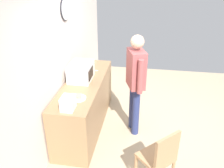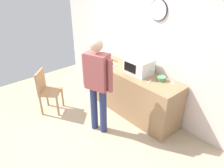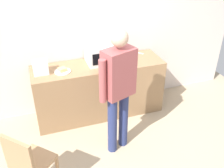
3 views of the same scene
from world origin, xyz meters
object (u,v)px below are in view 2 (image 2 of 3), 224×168
at_px(fork_utensil, 150,82).
at_px(wooden_chair, 47,89).
at_px(microwave, 139,66).
at_px(sandwich_plate, 111,64).
at_px(toaster, 104,56).
at_px(salad_bowl, 161,78).
at_px(person_standing, 97,81).
at_px(spoon_utensil, 173,83).

relative_size(fork_utensil, wooden_chair, 0.18).
relative_size(microwave, sandwich_plate, 2.06).
bearing_deg(toaster, sandwich_plate, -9.31).
bearing_deg(salad_bowl, fork_utensil, -116.62).
height_order(salad_bowl, person_standing, person_standing).
xyz_separation_m(microwave, person_standing, (-0.07, -0.97, -0.02)).
xyz_separation_m(microwave, sandwich_plate, (-0.67, -0.14, -0.13)).
relative_size(toaster, person_standing, 0.12).
height_order(spoon_utensil, person_standing, person_standing).
bearing_deg(spoon_utensil, fork_utensil, -139.11).
xyz_separation_m(sandwich_plate, wooden_chair, (-0.63, -1.26, -0.43)).
bearing_deg(toaster, fork_utensil, -1.91).
distance_m(sandwich_plate, wooden_chair, 1.47).
relative_size(salad_bowl, wooden_chair, 0.18).
relative_size(sandwich_plate, toaster, 1.10).
bearing_deg(microwave, toaster, -175.05).
xyz_separation_m(fork_utensil, person_standing, (-0.47, -0.84, 0.12)).
xyz_separation_m(spoon_utensil, wooden_chair, (-2.00, -1.53, -0.41)).
bearing_deg(microwave, sandwich_plate, -168.53).
bearing_deg(microwave, person_standing, -94.37).
distance_m(sandwich_plate, fork_utensil, 1.06).
relative_size(sandwich_plate, fork_utensil, 1.43).
relative_size(salad_bowl, fork_utensil, 1.01).
bearing_deg(spoon_utensil, sandwich_plate, -168.61).
height_order(fork_utensil, spoon_utensil, same).
distance_m(sandwich_plate, toaster, 0.32).
height_order(microwave, toaster, microwave).
xyz_separation_m(sandwich_plate, fork_utensil, (1.06, 0.01, -0.02)).
height_order(toaster, spoon_utensil, toaster).
xyz_separation_m(salad_bowl, wooden_chair, (-1.79, -1.47, -0.45)).
relative_size(spoon_utensil, person_standing, 0.09).
distance_m(sandwich_plate, salad_bowl, 1.18).
bearing_deg(wooden_chair, fork_utensil, 36.88).
bearing_deg(fork_utensil, spoon_utensil, 40.89).
relative_size(sandwich_plate, spoon_utensil, 1.43).
bearing_deg(sandwich_plate, person_standing, -54.51).
distance_m(person_standing, wooden_chair, 1.40).
bearing_deg(salad_bowl, microwave, -171.23).
bearing_deg(salad_bowl, wooden_chair, -140.57).
bearing_deg(toaster, wooden_chair, -103.64).
height_order(salad_bowl, fork_utensil, salad_bowl).
bearing_deg(microwave, salad_bowl, 8.77).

